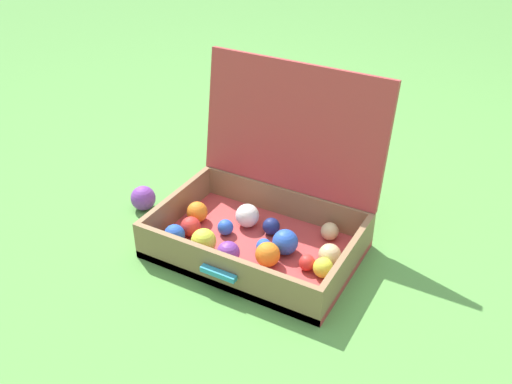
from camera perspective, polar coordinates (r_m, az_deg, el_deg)
The scene contains 3 objects.
ground_plane at distance 1.71m, azimuth 1.71°, elevation -7.99°, with size 16.00×16.00×0.00m, color #569342.
open_suitcase at distance 1.76m, azimuth 0.79°, elevation -2.06°, with size 0.61×0.50×0.52m.
stray_ball_on_grass at distance 2.00m, azimuth -11.08°, elevation -0.59°, with size 0.08×0.08×0.08m, color purple.
Camera 1 is at (0.59, -1.17, 1.11)m, focal length 40.52 mm.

